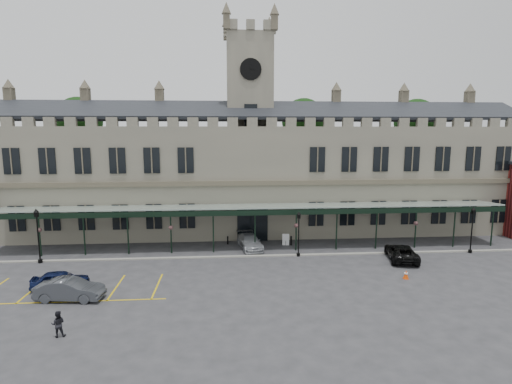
{
  "coord_description": "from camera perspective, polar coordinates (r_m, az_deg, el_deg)",
  "views": [
    {
      "loc": [
        -2.74,
        -30.07,
        11.54
      ],
      "look_at": [
        0.0,
        6.0,
        6.0
      ],
      "focal_mm": 28.0,
      "sensor_mm": 36.0,
      "label": 1
    }
  ],
  "objects": [
    {
      "name": "ground",
      "position": [
        32.32,
        0.83,
        -12.21
      ],
      "size": [
        140.0,
        140.0,
        0.0
      ],
      "primitive_type": "plane",
      "color": "#303033"
    },
    {
      "name": "station_building",
      "position": [
        46.34,
        -0.93,
        2.42
      ],
      "size": [
        60.0,
        10.36,
        17.3
      ],
      "color": "#6B6659",
      "rests_on": "ground"
    },
    {
      "name": "clock_tower",
      "position": [
        46.17,
        -0.96,
        10.66
      ],
      "size": [
        5.6,
        5.6,
        24.8
      ],
      "color": "#6B6659",
      "rests_on": "ground"
    },
    {
      "name": "canopy",
      "position": [
        38.72,
        -0.16,
        -4.94
      ],
      "size": [
        50.0,
        4.1,
        4.3
      ],
      "color": "#8C9E93",
      "rests_on": "ground"
    },
    {
      "name": "kerb",
      "position": [
        37.47,
        0.06,
        -9.13
      ],
      "size": [
        60.0,
        0.4,
        0.12
      ],
      "primitive_type": "cube",
      "color": "gray",
      "rests_on": "ground"
    },
    {
      "name": "parking_markings",
      "position": [
        32.8,
        -24.74,
        -12.72
      ],
      "size": [
        16.0,
        6.0,
        0.01
      ],
      "primitive_type": null,
      "color": "gold",
      "rests_on": "ground"
    },
    {
      "name": "tree_behind_left",
      "position": [
        58.35,
        -23.95,
        9.22
      ],
      "size": [
        6.0,
        6.0,
        16.0
      ],
      "color": "#332314",
      "rests_on": "ground"
    },
    {
      "name": "tree_behind_mid",
      "position": [
        56.12,
        6.79,
        9.95
      ],
      "size": [
        6.0,
        6.0,
        16.0
      ],
      "color": "#332314",
      "rests_on": "ground"
    },
    {
      "name": "tree_behind_right",
      "position": [
        61.23,
        21.85,
        9.29
      ],
      "size": [
        6.0,
        6.0,
        16.0
      ],
      "color": "#332314",
      "rests_on": "ground"
    },
    {
      "name": "lamp_post_left",
      "position": [
        39.86,
        -28.73,
        -4.9
      ],
      "size": [
        0.46,
        0.46,
        4.89
      ],
      "color": "black",
      "rests_on": "ground"
    },
    {
      "name": "lamp_post_mid",
      "position": [
        37.15,
        6.12,
        -5.4
      ],
      "size": [
        0.4,
        0.4,
        4.24
      ],
      "color": "black",
      "rests_on": "ground"
    },
    {
      "name": "lamp_post_right",
      "position": [
        43.11,
        28.5,
        -4.26
      ],
      "size": [
        0.42,
        0.42,
        4.48
      ],
      "color": "black",
      "rests_on": "ground"
    },
    {
      "name": "traffic_cone",
      "position": [
        34.22,
        20.64,
        -10.98
      ],
      "size": [
        0.43,
        0.43,
        0.69
      ],
      "rotation": [
        0.0,
        0.0,
        -0.12
      ],
      "color": "#E34107",
      "rests_on": "ground"
    },
    {
      "name": "sign_board",
      "position": [
        41.01,
        4.27,
        -6.82
      ],
      "size": [
        0.69,
        0.17,
        1.19
      ],
      "rotation": [
        0.0,
        0.0,
        -0.17
      ],
      "color": "black",
      "rests_on": "ground"
    },
    {
      "name": "bollard_left",
      "position": [
        41.4,
        -4.06,
        -6.89
      ],
      "size": [
        0.15,
        0.15,
        0.84
      ],
      "primitive_type": "cylinder",
      "color": "black",
      "rests_on": "ground"
    },
    {
      "name": "bollard_right",
      "position": [
        41.15,
        5.04,
        -6.94
      ],
      "size": [
        0.17,
        0.17,
        0.93
      ],
      "primitive_type": "cylinder",
      "color": "black",
      "rests_on": "ground"
    },
    {
      "name": "car_left_a",
      "position": [
        33.36,
        -26.16,
        -11.22
      ],
      "size": [
        4.18,
        2.2,
        1.36
      ],
      "primitive_type": "imported",
      "rotation": [
        0.0,
        0.0,
        1.73
      ],
      "color": "#0D1539",
      "rests_on": "ground"
    },
    {
      "name": "car_left_b",
      "position": [
        31.04,
        -25.07,
        -12.49
      ],
      "size": [
        4.68,
        2.02,
        1.5
      ],
      "primitive_type": "imported",
      "rotation": [
        0.0,
        0.0,
        1.47
      ],
      "color": "#3D4045",
      "rests_on": "ground"
    },
    {
      "name": "car_taxi",
      "position": [
        39.8,
        -0.9,
        -7.12
      ],
      "size": [
        2.78,
        5.01,
        1.37
      ],
      "primitive_type": "imported",
      "rotation": [
        0.0,
        0.0,
        0.19
      ],
      "color": "#A8ABB1",
      "rests_on": "ground"
    },
    {
      "name": "car_van",
      "position": [
        38.74,
        20.04,
        -8.09
      ],
      "size": [
        3.27,
        5.37,
        1.39
      ],
      "primitive_type": "imported",
      "rotation": [
        0.0,
        0.0,
        2.94
      ],
      "color": "black",
      "rests_on": "ground"
    },
    {
      "name": "person_a",
      "position": [
        32.15,
        -24.96,
        -11.69
      ],
      "size": [
        0.63,
        0.68,
        1.56
      ],
      "primitive_type": "imported",
      "rotation": [
        0.0,
        0.0,
        0.94
      ],
      "color": "black",
      "rests_on": "ground"
    },
    {
      "name": "person_b",
      "position": [
        26.23,
        -26.43,
        -16.52
      ],
      "size": [
        0.84,
        0.71,
        1.52
      ],
      "primitive_type": "imported",
      "rotation": [
        0.0,
        0.0,
        3.34
      ],
      "color": "black",
      "rests_on": "ground"
    }
  ]
}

